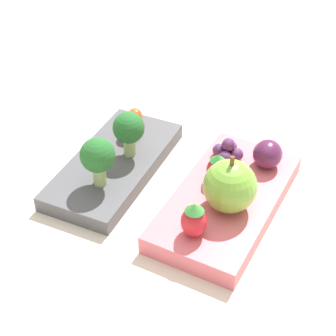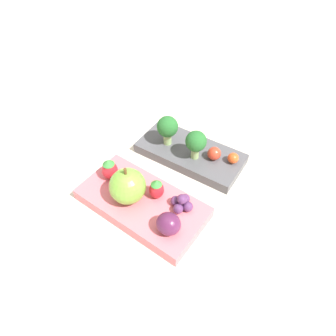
{
  "view_description": "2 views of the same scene",
  "coord_description": "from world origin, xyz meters",
  "views": [
    {
      "loc": [
        -0.47,
        -0.2,
        0.45
      ],
      "look_at": [
        0.01,
        -0.0,
        0.03
      ],
      "focal_mm": 60.0,
      "sensor_mm": 36.0,
      "label": 1
    },
    {
      "loc": [
        0.19,
        -0.32,
        0.42
      ],
      "look_at": [
        0.01,
        -0.0,
        0.03
      ],
      "focal_mm": 32.0,
      "sensor_mm": 36.0,
      "label": 2
    }
  ],
  "objects": [
    {
      "name": "ground_plane",
      "position": [
        0.0,
        0.0,
        0.0
      ],
      "size": [
        4.0,
        4.0,
        0.0
      ],
      "primitive_type": "plane",
      "color": "beige"
    },
    {
      "name": "bento_box_savoury",
      "position": [
        0.01,
        0.07,
        0.01
      ],
      "size": [
        0.21,
        0.1,
        0.02
      ],
      "color": "#4C4C51",
      "rests_on": "ground_plane"
    },
    {
      "name": "bento_box_fruit",
      "position": [
        -0.0,
        -0.08,
        0.01
      ],
      "size": [
        0.23,
        0.13,
        0.02
      ],
      "color": "#DB6670",
      "rests_on": "ground_plane"
    },
    {
      "name": "broccoli_floret_0",
      "position": [
        -0.04,
        0.07,
        0.06
      ],
      "size": [
        0.04,
        0.04,
        0.06
      ],
      "color": "#93B770",
      "rests_on": "bento_box_savoury"
    },
    {
      "name": "broccoli_floret_1",
      "position": [
        0.03,
        0.06,
        0.06
      ],
      "size": [
        0.04,
        0.04,
        0.06
      ],
      "color": "#93B770",
      "rests_on": "bento_box_savoury"
    },
    {
      "name": "cherry_tomato_0",
      "position": [
        0.1,
        0.08,
        0.03
      ],
      "size": [
        0.02,
        0.02,
        0.02
      ],
      "color": "#DB4C1E",
      "rests_on": "bento_box_savoury"
    },
    {
      "name": "cherry_tomato_1",
      "position": [
        0.06,
        0.07,
        0.03
      ],
      "size": [
        0.03,
        0.03,
        0.03
      ],
      "color": "red",
      "rests_on": "bento_box_savoury"
    },
    {
      "name": "apple",
      "position": [
        -0.02,
        -0.09,
        0.05
      ],
      "size": [
        0.06,
        0.06,
        0.07
      ],
      "color": "#70A838",
      "rests_on": "bento_box_fruit"
    },
    {
      "name": "strawberry_0",
      "position": [
        -0.07,
        -0.07,
        0.04
      ],
      "size": [
        0.03,
        0.03,
        0.04
      ],
      "color": "red",
      "rests_on": "bento_box_fruit"
    },
    {
      "name": "strawberry_1",
      "position": [
        0.02,
        -0.06,
        0.04
      ],
      "size": [
        0.02,
        0.02,
        0.04
      ],
      "color": "red",
      "rests_on": "bento_box_fruit"
    },
    {
      "name": "plum",
      "position": [
        0.07,
        -0.11,
        0.04
      ],
      "size": [
        0.04,
        0.04,
        0.03
      ],
      "color": "#511E42",
      "rests_on": "bento_box_fruit"
    },
    {
      "name": "grape_cluster",
      "position": [
        0.06,
        -0.06,
        0.03
      ],
      "size": [
        0.04,
        0.04,
        0.03
      ],
      "color": "#562D5B",
      "rests_on": "bento_box_fruit"
    }
  ]
}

